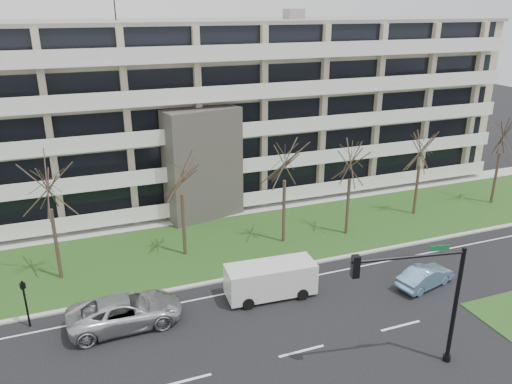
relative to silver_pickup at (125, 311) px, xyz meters
name	(u,v)px	position (x,y,z in m)	size (l,w,h in m)	color
ground	(301,351)	(8.01, -5.45, -0.85)	(160.00, 160.00, 0.00)	black
grass_verge	(225,243)	(8.01, 7.55, -0.82)	(90.00, 10.00, 0.06)	#244416
curb	(248,275)	(8.01, 2.55, -0.79)	(90.00, 0.35, 0.12)	#B2B2AD
sidewalk	(205,216)	(8.01, 13.05, -0.81)	(90.00, 2.00, 0.08)	#B2B2AD
lane_edge_line	(256,287)	(8.01, 1.05, -0.85)	(90.00, 0.12, 0.01)	white
apartment_building	(182,110)	(8.00, 19.87, 6.76)	(60.50, 15.10, 18.75)	tan
silver_pickup	(125,311)	(0.00, 0.00, 0.00)	(2.82, 6.13, 1.70)	silver
blue_sedan	(425,277)	(17.90, -2.48, -0.19)	(1.40, 4.02, 1.32)	#7CAED7
white_van	(272,277)	(8.57, -0.08, 0.39)	(5.47, 2.47, 2.07)	silver
traffic_signal	(422,291)	(12.61, -8.30, 3.32)	(5.50, 1.27, 6.44)	black
pedestrian_signal	(25,298)	(-4.96, 1.71, 0.95)	(0.32, 0.28, 2.83)	black
tree_2	(46,180)	(-3.29, 6.57, 5.81)	(4.28, 4.28, 8.56)	#382B21
tree_3	(181,170)	(4.90, 6.93, 5.43)	(4.04, 4.04, 8.07)	#382B21
tree_4	(285,155)	(12.17, 6.35, 5.84)	(4.30, 4.30, 8.60)	#382B21
tree_5	(351,157)	(17.23, 5.91, 5.31)	(3.96, 3.96, 7.92)	#382B21
tree_6	(422,146)	(24.52, 7.27, 5.02)	(3.77, 3.77, 7.55)	#382B21
tree_7	(504,132)	(32.50, 6.86, 5.58)	(4.13, 4.13, 8.26)	#382B21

